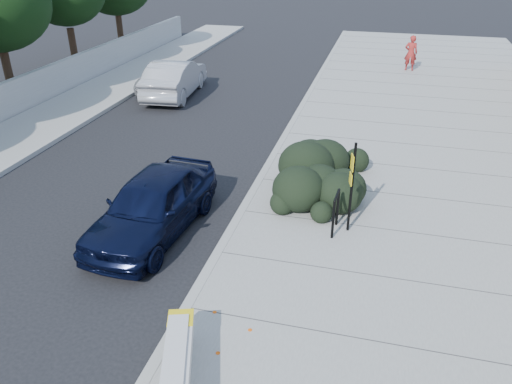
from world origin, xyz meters
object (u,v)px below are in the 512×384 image
sedan_navy (153,205)px  wagon_silver (175,78)px  bench (177,361)px  sign_post (352,182)px  suv_silver (168,78)px  pedestrian (411,53)px  bike_rack (336,209)px

sedan_navy → wagon_silver: wagon_silver is taller
bench → sedan_navy: 5.11m
sedan_navy → wagon_silver: size_ratio=0.92×
sign_post → suv_silver: size_ratio=0.53×
suv_silver → wagon_silver: bearing=126.0°
pedestrian → sign_post: bearing=85.5°
sign_post → suv_silver: bearing=115.3°
wagon_silver → suv_silver: wagon_silver is taller
sedan_navy → pedestrian: pedestrian is taller
bench → bike_rack: 5.72m
bike_rack → sign_post: 0.79m
bench → sign_post: sign_post is taller
sign_post → pedestrian: bearing=68.6°
pedestrian → suv_silver: bearing=30.6°
suv_silver → pedestrian: 12.80m
bike_rack → sign_post: bearing=25.6°
bench → sedan_navy: bearing=101.0°
sign_post → pedestrian: sign_post is taller
wagon_silver → suv_silver: (-0.64, 0.69, -0.21)m
sign_post → sedan_navy: bearing=176.8°
pedestrian → wagon_silver: bearing=34.8°
sign_post → pedestrian: (1.68, 17.12, -0.43)m
bike_rack → suv_silver: size_ratio=0.23×
bench → suv_silver: bearing=95.7°
sedan_navy → pedestrian: (6.39, 18.18, 0.28)m
sign_post → wagon_silver: 13.44m
sign_post → wagon_silver: sign_post is taller
wagon_silver → pedestrian: pedestrian is taller
bike_rack → wagon_silver: bearing=132.9°
pedestrian → sedan_navy: bearing=71.7°
sedan_navy → suv_silver: (-4.74, 11.87, -0.17)m
sedan_navy → bike_rack: bearing=16.3°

